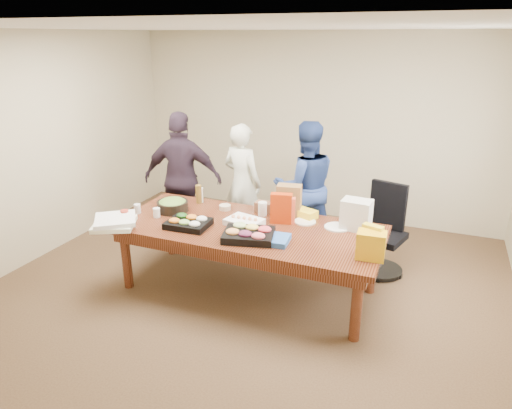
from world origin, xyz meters
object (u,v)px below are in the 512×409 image
at_px(office_chair, 383,233).
at_px(sheet_cake, 244,222).
at_px(person_center, 242,183).
at_px(conference_table, 248,258).
at_px(salad_bowl, 173,206).
at_px(person_right, 305,187).

distance_m(office_chair, sheet_cake, 1.64).
height_order(person_center, sheet_cake, person_center).
height_order(conference_table, office_chair, office_chair).
distance_m(office_chair, salad_bowl, 2.43).
bearing_deg(salad_bowl, conference_table, -5.54).
bearing_deg(sheet_cake, salad_bowl, -171.38).
relative_size(conference_table, salad_bowl, 7.93).
bearing_deg(person_right, sheet_cake, 46.58).
xyz_separation_m(office_chair, person_right, (-1.04, 0.35, 0.33)).
height_order(person_center, person_right, person_right).
bearing_deg(office_chair, sheet_cake, -130.52).
relative_size(person_center, salad_bowl, 4.48).
bearing_deg(person_right, person_center, -27.95).
relative_size(person_center, person_right, 0.95).
distance_m(office_chair, person_right, 1.15).
bearing_deg(conference_table, person_right, 78.99).
relative_size(office_chair, person_center, 0.64).
bearing_deg(conference_table, salad_bowl, 174.46).
xyz_separation_m(office_chair, sheet_cake, (-1.34, -0.90, 0.28)).
bearing_deg(person_right, office_chair, 131.85).
height_order(office_chair, person_right, person_right).
height_order(conference_table, sheet_cake, sheet_cake).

